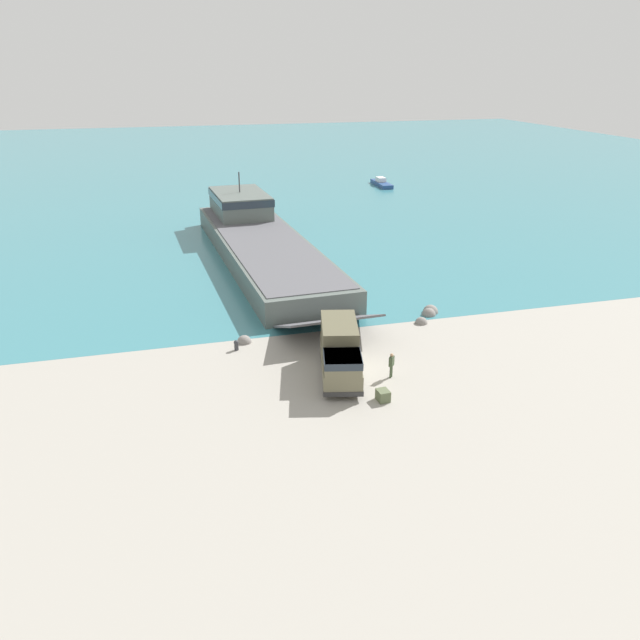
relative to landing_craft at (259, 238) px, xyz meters
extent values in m
plane|color=#9E998E|center=(1.30, -29.40, -1.76)|extent=(240.00, 240.00, 0.00)
cube|color=teal|center=(1.30, 67.55, -1.76)|extent=(240.00, 180.00, 0.01)
cube|color=#56605B|center=(0.14, -2.77, -0.65)|extent=(10.31, 36.44, 2.22)
cube|color=#56565B|center=(0.14, -2.77, 0.50)|extent=(9.56, 34.97, 0.08)
cube|color=#56605B|center=(-0.50, 9.70, 1.83)|extent=(6.44, 10.39, 2.74)
cube|color=#28333D|center=(-0.50, 9.70, 2.64)|extent=(6.62, 10.50, 0.82)
cylinder|color=#3F3F42|center=(-0.50, 9.70, 4.40)|extent=(0.16, 0.16, 2.40)
cube|color=#56565B|center=(1.20, -23.36, -0.57)|extent=(7.46, 5.61, 2.21)
cube|color=#6B664C|center=(0.23, -29.86, -0.76)|extent=(4.03, 7.54, 1.26)
cube|color=#6B664C|center=(-0.32, -32.16, 0.33)|extent=(2.79, 2.90, 0.93)
cube|color=#28333D|center=(-0.32, -32.16, 0.57)|extent=(2.87, 2.94, 0.47)
cube|color=brown|center=(0.51, -28.67, 0.70)|extent=(3.32, 4.95, 1.68)
cube|color=#2D2D2D|center=(-0.59, -33.27, -1.25)|extent=(2.47, 0.81, 0.32)
cylinder|color=black|center=(0.71, -32.26, -1.20)|extent=(0.58, 1.17, 1.13)
cylinder|color=black|center=(-1.29, -31.78, -1.20)|extent=(0.58, 1.17, 1.13)
cylinder|color=black|center=(1.61, -28.47, -1.20)|extent=(0.58, 1.17, 1.13)
cylinder|color=black|center=(-0.38, -27.99, -1.20)|extent=(0.58, 1.17, 1.13)
cylinder|color=black|center=(1.87, -27.40, -1.20)|extent=(0.58, 1.17, 1.13)
cylinder|color=black|center=(-0.13, -26.92, -1.20)|extent=(0.58, 1.17, 1.13)
cylinder|color=#3D4C33|center=(3.33, -31.12, -1.34)|extent=(0.14, 0.14, 0.84)
cylinder|color=#3D4C33|center=(3.45, -30.98, -1.34)|extent=(0.14, 0.14, 0.84)
cube|color=#3D4C33|center=(3.39, -31.05, -0.59)|extent=(0.47, 0.49, 0.67)
sphere|color=tan|center=(3.39, -31.05, -0.14)|extent=(0.23, 0.23, 0.23)
cube|color=navy|center=(27.30, 35.34, -1.44)|extent=(2.12, 7.18, 0.64)
cube|color=silver|center=(27.32, 35.88, -0.77)|extent=(1.37, 2.18, 0.71)
cylinder|color=#333338|center=(-5.89, -24.17, -1.51)|extent=(0.31, 0.31, 0.50)
sphere|color=#333338|center=(-5.89, -24.17, -1.16)|extent=(0.36, 0.36, 0.36)
cube|color=#566042|center=(1.79, -33.82, -1.41)|extent=(0.76, 0.89, 0.70)
sphere|color=gray|center=(-5.14, -22.97, -1.76)|extent=(1.09, 1.09, 1.09)
sphere|color=gray|center=(10.43, -21.46, -1.76)|extent=(1.15, 1.15, 1.15)
sphere|color=gray|center=(10.81, -20.97, -1.76)|extent=(1.28, 1.28, 1.28)
sphere|color=gray|center=(9.10, -22.96, -1.76)|extent=(1.00, 1.00, 1.00)
camera|label=1|loc=(-10.69, -65.28, 17.41)|focal=35.00mm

